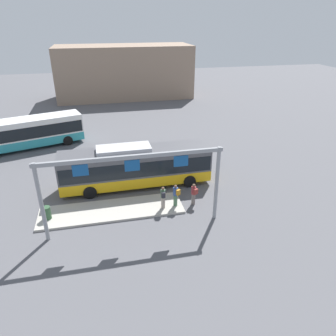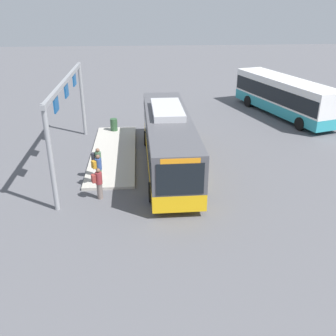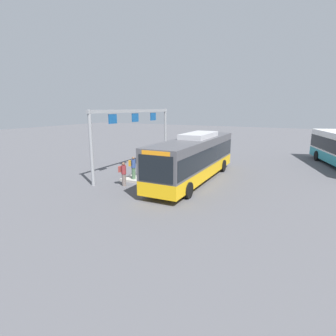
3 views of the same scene
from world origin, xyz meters
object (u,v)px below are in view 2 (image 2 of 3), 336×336
(person_boarding, at_px, (98,183))
(trash_bin, at_px, (114,125))
(bus_main, at_px, (168,138))
(person_waiting_near, at_px, (98,161))
(bus_background_left, at_px, (284,95))
(person_waiting_mid, at_px, (98,169))

(person_boarding, distance_m, trash_bin, 10.16)
(bus_main, relative_size, person_waiting_near, 7.10)
(person_boarding, relative_size, trash_bin, 1.86)
(bus_background_left, xyz_separation_m, person_waiting_near, (11.34, -14.50, -0.73))
(bus_main, distance_m, bus_background_left, 14.48)
(trash_bin, bearing_deg, bus_background_left, 103.93)
(bus_main, bearing_deg, bus_background_left, 132.80)
(bus_background_left, distance_m, trash_bin, 14.57)
(person_boarding, relative_size, person_waiting_near, 1.00)
(bus_main, relative_size, trash_bin, 13.18)
(person_boarding, distance_m, person_waiting_near, 2.33)
(bus_background_left, distance_m, person_waiting_near, 18.43)
(trash_bin, bearing_deg, bus_main, 29.06)
(bus_background_left, bearing_deg, person_waiting_near, -69.06)
(trash_bin, bearing_deg, person_waiting_mid, -1.96)
(bus_background_left, bearing_deg, person_waiting_mid, -66.61)
(person_waiting_mid, bearing_deg, bus_main, -2.81)
(person_boarding, xyz_separation_m, person_waiting_mid, (-1.37, -0.13, 0.16))
(bus_main, height_order, person_waiting_near, bus_main)
(bus_main, height_order, person_waiting_mid, bus_main)
(bus_background_left, xyz_separation_m, person_waiting_mid, (12.28, -14.40, -0.73))
(person_waiting_mid, bearing_deg, bus_background_left, 7.03)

